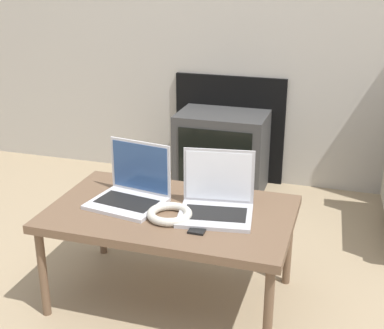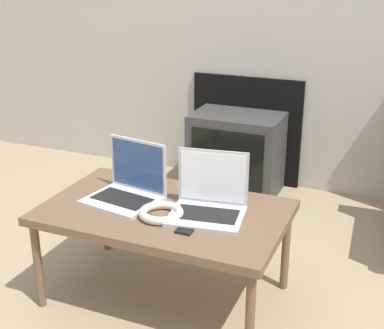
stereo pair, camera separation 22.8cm
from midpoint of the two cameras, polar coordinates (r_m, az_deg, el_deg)
name	(u,v)px [view 2 (the right image)]	position (r m, az deg, el deg)	size (l,w,h in m)	color
table	(164,216)	(2.26, -0.08, -5.61)	(1.02, 0.62, 0.43)	brown
laptop_left	(128,187)	(2.32, -4.05, -2.46)	(0.33, 0.29, 0.25)	silver
laptop_right	(209,201)	(2.19, 4.81, -3.97)	(0.33, 0.29, 0.25)	#B2B2B7
headphones	(161,213)	(2.17, -0.33, -5.24)	(0.18, 0.18, 0.03)	beige
phone	(189,226)	(2.10, 2.81, -6.63)	(0.06, 0.14, 0.01)	black
tv	(236,153)	(3.45, 6.63, 1.19)	(0.56, 0.38, 0.51)	#383838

